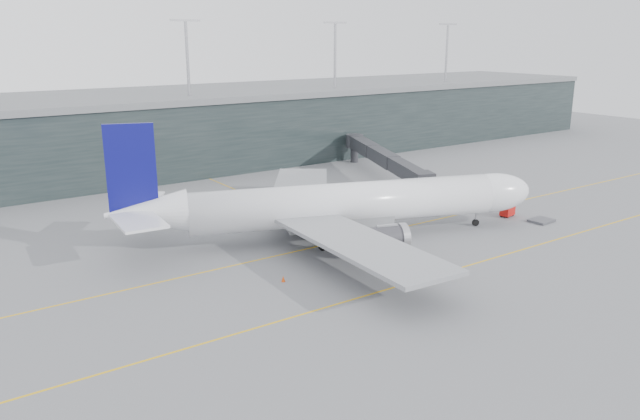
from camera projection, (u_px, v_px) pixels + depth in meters
ground at (305, 238)px, 84.40m from camera, size 320.00×320.00×0.00m
taxiline_a at (322, 246)px, 81.24m from camera, size 160.00×0.25×0.02m
taxiline_b at (405, 284)px, 68.59m from camera, size 160.00×0.25×0.02m
taxiline_lead_main at (263, 201)px, 102.96m from camera, size 0.25×60.00×0.02m
terminal at (149, 130)px, 128.20m from camera, size 240.00×36.00×29.00m
main_aircraft at (342, 205)px, 83.25m from camera, size 56.99×52.55×16.46m
jet_bridge at (368, 157)px, 116.86m from camera, size 17.46×42.78×6.03m
gse_cart at (507, 211)px, 94.19m from camera, size 2.48×1.82×1.54m
baggage_dolly at (541, 220)px, 91.60m from camera, size 3.56×2.94×0.34m
uld_a at (241, 221)px, 88.79m from camera, size 2.10×1.83×1.65m
uld_b at (258, 215)px, 91.55m from camera, size 2.17×1.75×1.95m
uld_c at (264, 213)px, 92.46m from camera, size 2.32×2.02×1.83m
cone_nose at (503, 205)px, 99.58m from camera, size 0.45×0.45×0.72m
cone_wing_stbd at (433, 263)px, 74.00m from camera, size 0.43×0.43×0.69m
cone_wing_port at (309, 209)px, 97.11m from camera, size 0.45×0.45×0.72m
cone_tail at (283, 279)px, 69.24m from camera, size 0.45×0.45×0.71m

